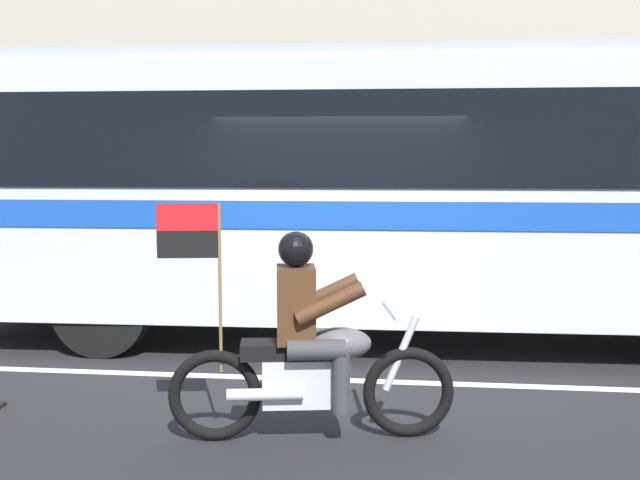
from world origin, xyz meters
name	(u,v)px	position (x,y,z in m)	size (l,w,h in m)	color
ground_plane	(339,363)	(0.00, 0.00, 0.00)	(60.00, 60.00, 0.00)	black
sidewalk_curb	(366,278)	(0.00, 5.10, 0.07)	(28.00, 3.80, 0.15)	#A39E93
lane_center_stripe	(333,380)	(0.00, -0.60, 0.00)	(26.60, 0.14, 0.01)	silver
office_building_facade	(375,16)	(0.00, 7.39, 4.79)	(28.00, 0.89, 9.57)	#B2A893
transit_bus	(418,176)	(0.79, 1.19, 1.88)	(10.74, 2.82, 3.22)	silver
motorcycle_with_rider	(309,352)	(-0.03, -2.11, 0.67)	(2.17, 0.73, 1.78)	black
fire_hydrant	(374,262)	(0.19, 3.83, 0.52)	(0.22, 0.30, 0.75)	gold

